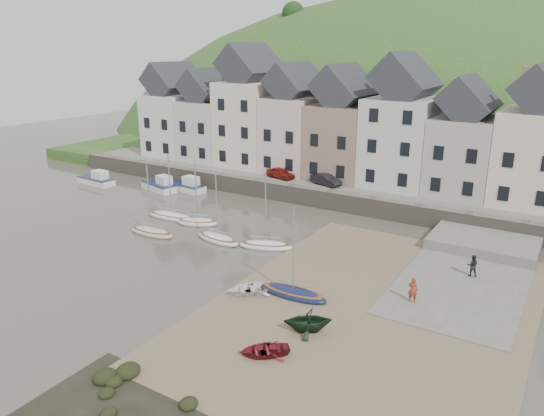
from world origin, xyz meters
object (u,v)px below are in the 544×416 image
Objects in this scene: rowboat_white at (249,288)px; person_dark at (472,265)px; person_red at (413,290)px; car_left at (281,173)px; car_right at (326,180)px; sailboat_0 at (172,216)px; rowboat_green at (308,320)px; rowboat_red at (264,350)px.

person_dark is (11.81, 10.20, 0.52)m from rowboat_white.
car_left is at bearing -50.03° from person_red.
person_dark is at bearing -107.43° from car_right.
sailboat_0 is 3.82× the size of person_red.
rowboat_red is at bearing -49.71° from rowboat_green.
person_dark is at bearing 114.29° from rowboat_red.
sailboat_0 is at bearing -167.04° from rowboat_red.
sailboat_0 is 2.38× the size of rowboat_red.
rowboat_red is 29.13m from car_right.
person_red is 26.87m from car_left.
person_dark reaches higher than rowboat_white.
person_dark reaches higher than rowboat_red.
person_red is at bearing 54.47° from person_dark.
rowboat_green is 7.55m from person_red.
rowboat_white is 7.06m from rowboat_red.
rowboat_white is 1.12× the size of rowboat_green.
sailboat_0 is at bearing -171.19° from rowboat_white.
rowboat_red is 1.71× the size of person_dark.
sailboat_0 is 16.39m from car_right.
car_left reaches higher than rowboat_white.
person_red is at bearing -123.19° from car_right.
car_left is (-22.55, 11.78, 1.29)m from person_dark.
rowboat_green is 1.02× the size of rowboat_red.
rowboat_green is 29.08m from car_left.
rowboat_green is at bearing -133.85° from car_left.
car_left reaches higher than person_red.
car_right is (-10.68, 24.13, 1.41)m from rowboat_green.
car_right is at bearing -48.31° from person_dark.
sailboat_0 reaches higher than rowboat_red.
rowboat_red is at bearing 51.45° from person_dark.
car_right is at bearing 142.94° from rowboat_white.
rowboat_green reaches higher than rowboat_red.
rowboat_white is 5.86m from rowboat_green.
sailboat_0 reaches higher than rowboat_white.
rowboat_red is (19.27, -14.10, 0.08)m from sailboat_0.
car_left is 0.97× the size of car_right.
person_dark is at bearing 80.36° from rowboat_white.
person_red is (9.42, 4.26, 0.58)m from rowboat_white.
sailboat_0 is 2.09× the size of rowboat_white.
rowboat_white is at bearing 15.60° from person_red.
rowboat_white is 10.35m from person_red.
sailboat_0 is at bearing -10.48° from person_dark.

